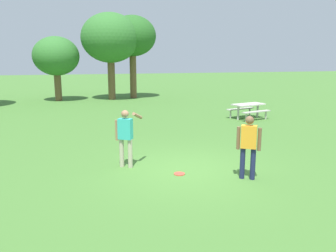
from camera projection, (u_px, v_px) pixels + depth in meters
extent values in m
plane|color=#447530|center=(186.00, 169.00, 9.39)|extent=(120.00, 120.00, 0.00)
cylinder|color=#1E234C|center=(253.00, 164.00, 8.55)|extent=(0.13, 0.13, 0.82)
cylinder|color=#1E234C|center=(242.00, 163.00, 8.62)|extent=(0.13, 0.13, 0.82)
cube|color=orange|center=(249.00, 137.00, 8.45)|extent=(0.44, 0.39, 0.58)
sphere|color=brown|center=(250.00, 120.00, 8.36)|extent=(0.21, 0.21, 0.21)
cylinder|color=brown|center=(260.00, 139.00, 8.38)|extent=(0.09, 0.09, 0.58)
cylinder|color=brown|center=(238.00, 138.00, 8.53)|extent=(0.09, 0.09, 0.58)
cylinder|color=#B7AD93|center=(122.00, 153.00, 9.56)|extent=(0.13, 0.13, 0.82)
cylinder|color=#B7AD93|center=(130.00, 153.00, 9.49)|extent=(0.13, 0.13, 0.82)
cube|color=#33B2AD|center=(125.00, 129.00, 9.39)|extent=(0.44, 0.39, 0.58)
sphere|color=#9E7051|center=(125.00, 114.00, 9.31)|extent=(0.21, 0.21, 0.21)
cylinder|color=#9E7051|center=(117.00, 130.00, 9.47)|extent=(0.09, 0.09, 0.58)
cylinder|color=#9E7051|center=(137.00, 116.00, 9.51)|extent=(0.39, 0.53, 0.28)
cylinder|color=#E04733|center=(179.00, 174.00, 9.00)|extent=(0.29, 0.29, 0.03)
cube|color=beige|center=(248.00, 104.00, 17.17)|extent=(1.83, 1.14, 0.06)
cube|color=#B6B2A8|center=(256.00, 112.00, 16.73)|extent=(1.71, 0.66, 0.05)
cube|color=#B6B2A8|center=(240.00, 109.00, 17.72)|extent=(1.71, 0.66, 0.05)
cylinder|color=#B6B2A8|center=(238.00, 113.00, 16.92)|extent=(0.11, 0.11, 0.71)
cylinder|color=#B6B2A8|center=(246.00, 117.00, 16.45)|extent=(0.09, 0.09, 0.41)
cylinder|color=#B6B2A8|center=(231.00, 114.00, 17.44)|extent=(0.09, 0.09, 0.41)
cylinder|color=#B6B2A8|center=(258.00, 111.00, 17.57)|extent=(0.11, 0.11, 0.71)
cylinder|color=#B6B2A8|center=(266.00, 115.00, 17.11)|extent=(0.09, 0.09, 0.41)
cylinder|color=#B6B2A8|center=(250.00, 112.00, 18.09)|extent=(0.09, 0.09, 0.41)
cylinder|color=brown|center=(58.00, 85.00, 24.44)|extent=(0.49, 0.49, 2.31)
ellipsoid|color=#33702D|center=(56.00, 56.00, 24.04)|extent=(3.26, 3.26, 2.77)
cylinder|color=brown|center=(111.00, 77.00, 25.13)|extent=(0.53, 0.53, 3.36)
ellipsoid|color=#33702D|center=(110.00, 38.00, 24.57)|extent=(4.24, 4.24, 3.60)
cylinder|color=brown|center=(133.00, 74.00, 26.05)|extent=(0.50, 0.50, 3.73)
ellipsoid|color=#286023|center=(132.00, 36.00, 25.49)|extent=(3.59, 3.59, 3.06)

